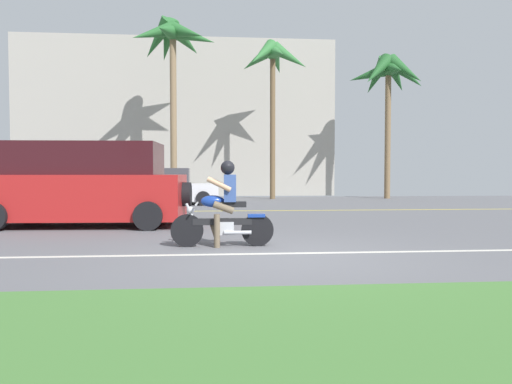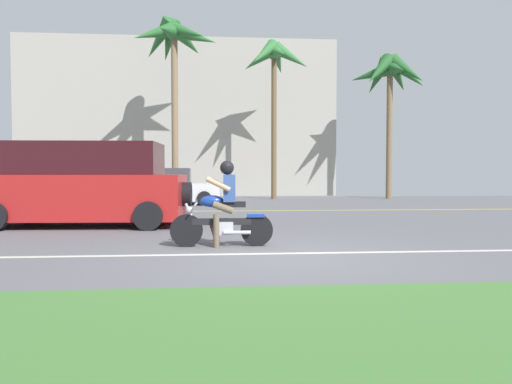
# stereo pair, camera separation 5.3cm
# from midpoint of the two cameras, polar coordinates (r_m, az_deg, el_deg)

# --- Properties ---
(ground) EXTENTS (56.00, 30.00, 0.04)m
(ground) POSITION_cam_midpoint_polar(r_m,az_deg,el_deg) (10.32, 0.27, -4.84)
(ground) COLOR slate
(grass_median) EXTENTS (56.00, 3.80, 0.06)m
(grass_median) POSITION_cam_midpoint_polar(r_m,az_deg,el_deg) (3.46, 11.68, -18.56)
(grass_median) COLOR #477A38
(grass_median) RESTS_ON ground
(lane_line_near) EXTENTS (50.40, 0.12, 0.01)m
(lane_line_near) POSITION_cam_midpoint_polar(r_m,az_deg,el_deg) (7.54, 2.25, -7.31)
(lane_line_near) COLOR silver
(lane_line_near) RESTS_ON ground
(lane_line_far) EXTENTS (50.40, 0.12, 0.01)m
(lane_line_far) POSITION_cam_midpoint_polar(r_m,az_deg,el_deg) (15.94, -1.59, -2.24)
(lane_line_far) COLOR yellow
(lane_line_far) RESTS_ON ground
(motorcyclist) EXTENTS (1.76, 0.57, 1.47)m
(motorcyclist) POSITION_cam_midpoint_polar(r_m,az_deg,el_deg) (8.22, -4.09, -2.17)
(motorcyclist) COLOR black
(motorcyclist) RESTS_ON ground
(suv_nearby) EXTENTS (4.87, 2.33, 1.97)m
(suv_nearby) POSITION_cam_midpoint_polar(r_m,az_deg,el_deg) (12.04, -19.65, 0.71)
(suv_nearby) COLOR #AD1E1E
(suv_nearby) RESTS_ON ground
(parked_car_0) EXTENTS (4.13, 1.89, 1.55)m
(parked_car_0) POSITION_cam_midpoint_polar(r_m,az_deg,el_deg) (20.82, -25.63, 0.58)
(parked_car_0) COLOR #8C939E
(parked_car_0) RESTS_ON ground
(parked_car_1) EXTENTS (4.26, 2.05, 1.45)m
(parked_car_1) POSITION_cam_midpoint_polar(r_m,az_deg,el_deg) (19.55, -11.06, 0.54)
(parked_car_1) COLOR silver
(parked_car_1) RESTS_ON ground
(palm_tree_0) EXTENTS (4.01, 3.94, 8.60)m
(palm_tree_0) POSITION_cam_midpoint_polar(r_m,az_deg,el_deg) (23.53, -9.91, 17.12)
(palm_tree_0) COLOR #846B4C
(palm_tree_0) RESTS_ON ground
(palm_tree_1) EXTENTS (3.45, 3.61, 7.61)m
(palm_tree_1) POSITION_cam_midpoint_polar(r_m,az_deg,el_deg) (23.78, 1.94, 15.01)
(palm_tree_1) COLOR brown
(palm_tree_1) RESTS_ON ground
(palm_tree_2) EXTENTS (3.87, 3.84, 7.10)m
(palm_tree_2) POSITION_cam_midpoint_polar(r_m,az_deg,el_deg) (24.94, 15.49, 13.05)
(palm_tree_2) COLOR brown
(palm_tree_2) RESTS_ON ground
(building_far) EXTENTS (17.33, 4.00, 8.60)m
(building_far) POSITION_cam_midpoint_polar(r_m,az_deg,el_deg) (28.43, -9.12, 8.39)
(building_far) COLOR #A8A399
(building_far) RESTS_ON ground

